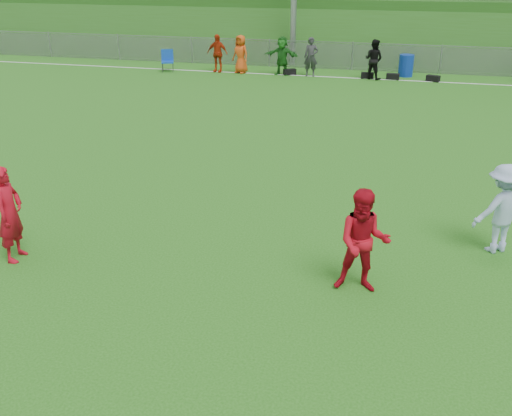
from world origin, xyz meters
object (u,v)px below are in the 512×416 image
(player_red_center, at_px, (363,242))
(player_red_left, at_px, (9,214))
(player_blue, at_px, (502,209))
(recycling_bin, at_px, (406,66))

(player_red_center, bearing_deg, player_red_left, 179.81)
(player_red_left, height_order, player_red_center, player_red_left)
(player_red_center, relative_size, player_blue, 1.04)
(player_blue, xyz_separation_m, recycling_bin, (-1.76, 16.67, -0.35))
(player_red_left, height_order, player_blue, player_red_left)
(player_red_left, bearing_deg, recycling_bin, -26.31)
(player_red_left, relative_size, recycling_bin, 1.82)
(player_red_left, relative_size, player_blue, 1.05)
(recycling_bin, bearing_deg, player_red_left, -108.89)
(player_blue, bearing_deg, player_red_center, 8.93)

